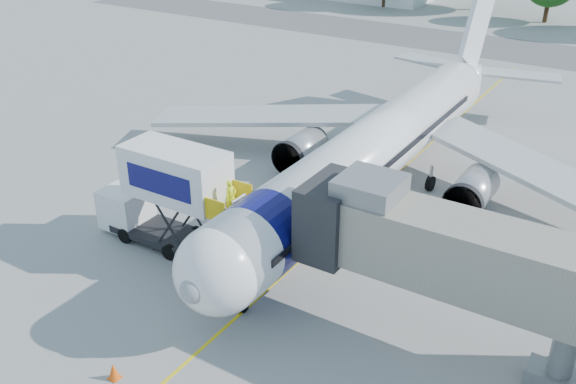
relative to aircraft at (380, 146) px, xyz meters
The scene contains 7 objects.
ground 5.07m from the aircraft, 90.00° to the right, with size 160.00×160.00×0.00m, color gray.
guidance_line 5.06m from the aircraft, 90.00° to the right, with size 0.15×70.00×0.01m, color yellow.
taxiway_strip 37.99m from the aircraft, 90.00° to the left, with size 120.00×10.00×0.01m, color #59595B.
aircraft is the anchor object (origin of this frame).
jet_bridge 13.77m from the aircraft, 54.30° to the right, with size 13.90×3.20×6.60m.
catering_hiloader 12.77m from the aircraft, 119.42° to the right, with size 8.50×2.44×5.50m.
safety_cone_b 19.81m from the aircraft, 95.07° to the right, with size 0.44×0.44×0.70m.
Camera 1 is at (13.63, -27.56, 17.31)m, focal length 40.00 mm.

